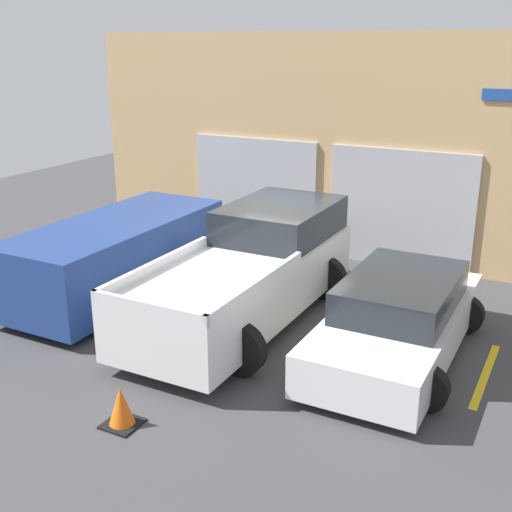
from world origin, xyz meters
The scene contains 10 objects.
ground_plane centered at (0.00, 0.00, 0.00)m, with size 28.00×28.00×0.00m, color #3D3D3F.
shophouse_building centered at (-0.01, 3.29, 2.47)m, with size 12.72×0.68×5.02m.
pickup_truck centered at (0.00, -0.99, 0.88)m, with size 2.61×5.54×1.85m.
sedan_white centered at (2.80, -1.26, 0.62)m, with size 2.25×4.51×1.32m.
sedan_side centered at (-2.80, -1.28, 0.83)m, with size 2.36×4.82×1.52m.
parking_stripe_far_left centered at (-4.20, -1.29, 0.00)m, with size 0.12×2.20×0.01m, color gold.
parking_stripe_left centered at (-1.40, -1.29, 0.00)m, with size 0.12×2.20×0.01m, color gold.
parking_stripe_centre centered at (1.40, -1.29, 0.00)m, with size 0.12×2.20×0.01m, color gold.
parking_stripe_right centered at (4.20, -1.29, 0.00)m, with size 0.12×2.20×0.01m, color gold.
traffic_cone centered at (0.17, -4.91, 0.25)m, with size 0.47×0.47×0.55m.
Camera 1 is at (5.13, -10.57, 4.83)m, focal length 45.00 mm.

